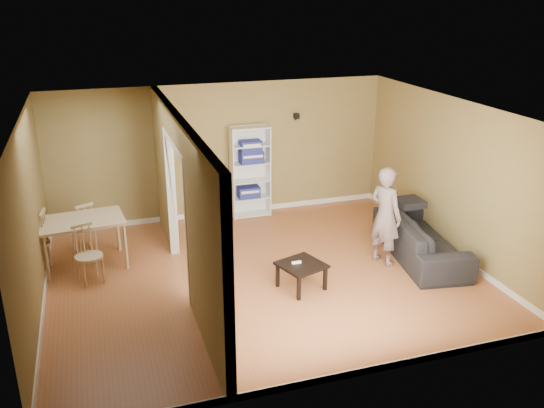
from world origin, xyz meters
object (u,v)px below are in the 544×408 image
(sofa, at_px, (421,231))
(dining_table, at_px, (82,224))
(chair_near, at_px, (89,255))
(chair_far, at_px, (83,226))
(person, at_px, (386,208))
(chair_left, at_px, (34,242))
(coffee_table, at_px, (301,267))
(bookshelf, at_px, (250,171))

(sofa, bearing_deg, dining_table, 85.07)
(chair_near, relative_size, chair_far, 1.03)
(person, bearing_deg, chair_left, 54.00)
(chair_left, bearing_deg, coffee_table, 72.18)
(sofa, distance_m, dining_table, 5.51)
(person, xyz_separation_m, chair_near, (-4.57, 0.74, -0.50))
(dining_table, distance_m, chair_near, 0.67)
(person, xyz_separation_m, bookshelf, (-1.48, 2.74, -0.06))
(sofa, height_order, bookshelf, bookshelf)
(chair_near, bearing_deg, sofa, -27.79)
(coffee_table, distance_m, chair_near, 3.21)
(bookshelf, bearing_deg, chair_near, -147.10)
(sofa, distance_m, coffee_table, 2.33)
(person, bearing_deg, bookshelf, 6.65)
(coffee_table, bearing_deg, dining_table, 149.75)
(bookshelf, height_order, chair_near, bookshelf)
(person, height_order, chair_left, person)
(bookshelf, xyz_separation_m, coffee_table, (-0.10, -3.17, -0.55))
(chair_left, bearing_deg, person, 83.21)
(bookshelf, bearing_deg, dining_table, -156.26)
(sofa, height_order, chair_far, chair_far)
(sofa, xyz_separation_m, coffee_table, (-2.29, -0.45, -0.10))
(coffee_table, height_order, chair_far, chair_far)
(chair_far, bearing_deg, dining_table, 67.62)
(bookshelf, distance_m, coffee_table, 3.22)
(bookshelf, bearing_deg, chair_far, -166.42)
(person, height_order, chair_near, person)
(bookshelf, height_order, chair_left, bookshelf)
(sofa, relative_size, bookshelf, 1.30)
(bookshelf, relative_size, dining_table, 1.39)
(person, distance_m, chair_left, 5.56)
(coffee_table, bearing_deg, bookshelf, 88.23)
(person, distance_m, dining_table, 4.83)
(chair_left, relative_size, chair_near, 1.12)
(sofa, xyz_separation_m, chair_near, (-5.28, 0.72, 0.01))
(chair_far, bearing_deg, bookshelf, 170.39)
(person, xyz_separation_m, coffee_table, (-1.58, -0.43, -0.61))
(sofa, xyz_separation_m, chair_far, (-5.35, 1.96, 0.00))
(sofa, distance_m, chair_left, 6.22)
(person, distance_m, coffee_table, 1.75)
(dining_table, bearing_deg, sofa, -14.03)
(sofa, bearing_deg, chair_far, 79.00)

